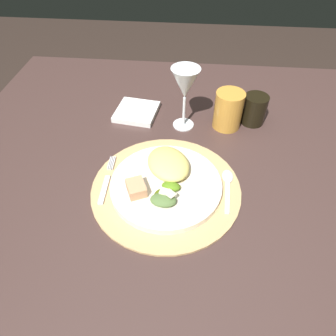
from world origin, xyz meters
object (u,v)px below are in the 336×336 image
wine_glass (185,85)px  napkin (137,112)px  dining_table (191,183)px  dark_tumbler (254,110)px  dinner_plate (166,185)px  spoon (227,183)px  amber_tumbler (228,110)px  fork (107,181)px

wine_glass → napkin: bearing=163.3°
dining_table → dark_tumbler: size_ratio=15.31×
wine_glass → dark_tumbler: wine_glass is taller
dining_table → wine_glass: size_ratio=7.39×
dinner_plate → spoon: bearing=10.0°
dinner_plate → amber_tumbler: size_ratio=2.41×
dining_table → dinner_plate: size_ratio=5.07×
fork → spoon: (0.29, 0.02, 0.00)m
dining_table → napkin: 0.28m
spoon → dark_tumbler: 0.28m
wine_glass → dark_tumbler: size_ratio=2.07×
dining_table → wine_glass: bearing=103.3°
dining_table → amber_tumbler: (0.09, 0.16, 0.14)m
dinner_plate → amber_tumbler: bearing=60.0°
amber_tumbler → spoon: bearing=-91.5°
fork → amber_tumbler: 0.39m
fork → spoon: 0.29m
dining_table → dark_tumbler: (0.17, 0.18, 0.13)m
spoon → wine_glass: size_ratio=0.75×
dining_table → spoon: size_ratio=9.87×
fork → napkin: napkin is taller
napkin → dining_table: bearing=-46.4°
napkin → wine_glass: 0.20m
fork → dark_tumbler: size_ratio=1.78×
dinner_plate → wine_glass: wine_glass is taller
fork → napkin: bearing=85.3°
amber_tumbler → dark_tumbler: bearing=18.5°
wine_glass → spoon: bearing=-62.3°
dining_table → spoon: bearing=-43.5°
dinner_plate → napkin: bearing=112.1°
wine_glass → amber_tumbler: size_ratio=1.65×
dinner_plate → wine_glass: bearing=84.0°
wine_glass → amber_tumbler: wine_glass is taller
dining_table → napkin: (-0.18, 0.19, 0.10)m
amber_tumbler → fork: bearing=-138.8°
spoon → napkin: 0.37m
napkin → amber_tumbler: 0.27m
spoon → amber_tumbler: amber_tumbler is taller
napkin → fork: bearing=-94.7°
dinner_plate → napkin: 0.32m
dinner_plate → napkin: dinner_plate is taller
dinner_plate → amber_tumbler: amber_tumbler is taller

